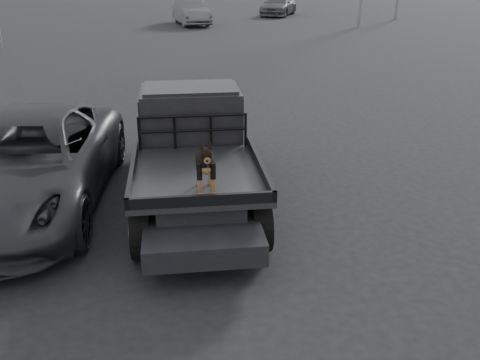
{
  "coord_description": "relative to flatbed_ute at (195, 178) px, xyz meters",
  "views": [
    {
      "loc": [
        -1.0,
        -6.75,
        3.8
      ],
      "look_at": [
        -0.21,
        -0.56,
        1.26
      ],
      "focal_mm": 40.0,
      "sensor_mm": 36.0,
      "label": 1
    }
  ],
  "objects": [
    {
      "name": "dog",
      "position": [
        0.08,
        -1.61,
        0.83
      ],
      "size": [
        0.32,
        0.6,
        0.74
      ],
      "primitive_type": null,
      "color": "black",
      "rests_on": "flatbed_ute"
    },
    {
      "name": "parked_suv",
      "position": [
        -2.74,
        0.22,
        0.31
      ],
      "size": [
        2.89,
        5.68,
        1.54
      ],
      "primitive_type": "imported",
      "rotation": [
        0.0,
        0.0,
        -0.06
      ],
      "color": "#29292D",
      "rests_on": "ground"
    },
    {
      "name": "ute_cab",
      "position": [
        0.0,
        0.95,
        0.9
      ],
      "size": [
        1.72,
        1.3,
        0.88
      ],
      "primitive_type": null,
      "color": "black",
      "rests_on": "flatbed_ute"
    },
    {
      "name": "headache_rack",
      "position": [
        0.0,
        0.2,
        0.74
      ],
      "size": [
        1.8,
        0.08,
        0.55
      ],
      "primitive_type": null,
      "color": "black",
      "rests_on": "flatbed_ute"
    },
    {
      "name": "ground",
      "position": [
        0.7,
        -1.58,
        -0.46
      ],
      "size": [
        120.0,
        120.0,
        0.0
      ],
      "primitive_type": "plane",
      "color": "black",
      "rests_on": "ground"
    },
    {
      "name": "distant_car_b",
      "position": [
        8.08,
        33.94,
        0.27
      ],
      "size": [
        3.91,
        5.43,
        1.46
      ],
      "primitive_type": "imported",
      "rotation": [
        0.0,
        0.0,
        -0.42
      ],
      "color": "#4C4B51",
      "rests_on": "ground"
    },
    {
      "name": "distant_car_a",
      "position": [
        1.14,
        28.12,
        0.34
      ],
      "size": [
        2.5,
        5.06,
        1.6
      ],
      "primitive_type": "imported",
      "rotation": [
        0.0,
        0.0,
        0.17
      ],
      "color": "#4E4F54",
      "rests_on": "ground"
    },
    {
      "name": "flatbed_ute",
      "position": [
        0.0,
        0.0,
        0.0
      ],
      "size": [
        2.0,
        5.4,
        0.92
      ],
      "primitive_type": null,
      "color": "black",
      "rests_on": "ground"
    }
  ]
}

